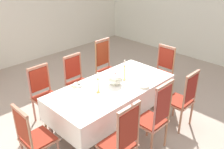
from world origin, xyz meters
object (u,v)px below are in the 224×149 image
at_px(chair_south_a, 121,141).
at_px(candlestick_east, 125,72).
at_px(spoon_primary, 73,87).
at_px(soup_tureen, 115,79).
at_px(bowl_near_right, 144,86).
at_px(chair_north_a, 44,94).
at_px(candlestick_west, 98,84).
at_px(dining_table, 112,90).
at_px(chair_south_c, 182,99).
at_px(chair_head_east, 162,70).
at_px(spoon_secondary, 147,84).
at_px(bowl_near_left, 78,84).
at_px(chair_north_c, 106,66).
at_px(chair_north_b, 77,80).
at_px(chair_head_west, 34,137).
at_px(chair_south_b, 155,117).

xyz_separation_m(chair_south_a, candlestick_east, (1.10, 0.94, 0.33)).
relative_size(candlestick_east, spoon_primary, 2.21).
distance_m(soup_tureen, bowl_near_right, 0.51).
distance_m(chair_north_a, candlestick_west, 1.10).
bearing_deg(dining_table, chair_south_c, -50.10).
bearing_deg(chair_head_east, candlestick_east, 90.00).
bearing_deg(bowl_near_right, spoon_secondary, 12.27).
bearing_deg(dining_table, bowl_near_left, 134.37).
distance_m(candlestick_west, spoon_secondary, 0.90).
bearing_deg(spoon_secondary, chair_north_c, 84.51).
height_order(dining_table, soup_tureen, soup_tureen).
height_order(chair_south_a, bowl_near_left, chair_south_a).
bearing_deg(bowl_near_left, bowl_near_right, -48.04).
bearing_deg(dining_table, chair_north_a, 130.01).
xyz_separation_m(chair_north_b, candlestick_east, (0.35, -0.93, 0.37)).
bearing_deg(chair_north_a, candlestick_east, 139.77).
height_order(chair_south_a, chair_north_b, chair_south_a).
xyz_separation_m(chair_north_c, chair_head_west, (-2.30, -0.94, -0.04)).
bearing_deg(chair_head_east, candlestick_west, 90.00).
height_order(dining_table, chair_head_west, chair_head_west).
distance_m(candlestick_east, spoon_primary, 0.95).
height_order(chair_north_c, bowl_near_right, chair_north_c).
bearing_deg(bowl_near_right, chair_south_a, -155.74).
bearing_deg(spoon_secondary, spoon_primary, 146.76).
bearing_deg(chair_north_b, chair_head_east, 149.16).
relative_size(chair_south_a, chair_south_c, 1.09).
bearing_deg(chair_head_east, chair_south_b, 121.10).
distance_m(chair_south_a, spoon_primary, 1.42).
relative_size(chair_south_c, chair_head_east, 1.01).
bearing_deg(chair_north_c, spoon_secondary, 77.09).
xyz_separation_m(chair_south_b, candlestick_west, (-0.29, 0.94, 0.31)).
height_order(soup_tureen, candlestick_east, candlestick_east).
height_order(bowl_near_right, spoon_primary, bowl_near_right).
xyz_separation_m(chair_north_b, bowl_near_right, (0.39, -1.36, 0.24)).
bearing_deg(soup_tureen, spoon_secondary, -46.14).
bearing_deg(candlestick_west, chair_head_east, -0.00).
bearing_deg(candlestick_west, chair_north_a, 116.42).
bearing_deg(chair_head_east, chair_south_a, 112.16).
relative_size(dining_table, chair_south_c, 2.03).
bearing_deg(chair_head_east, chair_north_b, 59.16).
height_order(dining_table, chair_south_c, chair_south_c).
height_order(chair_north_a, chair_head_east, chair_head_east).
xyz_separation_m(candlestick_west, bowl_near_left, (-0.09, 0.42, -0.12)).
height_order(chair_south_c, chair_north_c, chair_north_c).
distance_m(chair_north_a, bowl_near_left, 0.68).
xyz_separation_m(candlestick_west, spoon_primary, (-0.19, 0.44, -0.14)).
relative_size(chair_south_c, bowl_near_right, 6.28).
height_order(dining_table, candlestick_east, candlestick_east).
distance_m(dining_table, chair_head_west, 1.53).
xyz_separation_m(dining_table, spoon_primary, (-0.51, 0.44, 0.08)).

